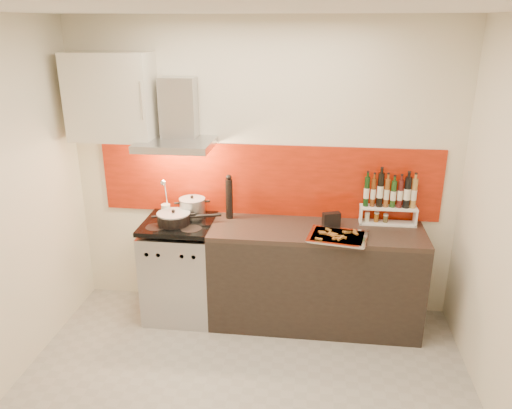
# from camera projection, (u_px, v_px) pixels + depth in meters

# --- Properties ---
(floor) EXTENTS (3.40, 3.40, 0.00)m
(floor) POSITION_uv_depth(u_px,v_px,m) (240.00, 402.00, 3.54)
(floor) COLOR #9E9991
(floor) RESTS_ON ground
(ceiling) EXTENTS (3.40, 2.80, 0.02)m
(ceiling) POSITION_uv_depth(u_px,v_px,m) (234.00, 9.00, 2.64)
(ceiling) COLOR white
(ceiling) RESTS_ON back_wall
(back_wall) EXTENTS (3.40, 0.02, 2.60)m
(back_wall) POSITION_uv_depth(u_px,v_px,m) (262.00, 171.00, 4.40)
(back_wall) COLOR silver
(back_wall) RESTS_ON ground
(backsplash) EXTENTS (3.00, 0.02, 0.64)m
(backsplash) POSITION_uv_depth(u_px,v_px,m) (268.00, 180.00, 4.41)
(backsplash) COLOR maroon
(backsplash) RESTS_ON back_wall
(range_stove) EXTENTS (0.60, 0.60, 0.91)m
(range_stove) POSITION_uv_depth(u_px,v_px,m) (181.00, 270.00, 4.49)
(range_stove) COLOR #B7B7BA
(range_stove) RESTS_ON ground
(counter) EXTENTS (1.80, 0.60, 0.90)m
(counter) POSITION_uv_depth(u_px,v_px,m) (315.00, 276.00, 4.35)
(counter) COLOR black
(counter) RESTS_ON ground
(range_hood) EXTENTS (0.62, 0.50, 0.61)m
(range_hood) POSITION_uv_depth(u_px,v_px,m) (177.00, 123.00, 4.17)
(range_hood) COLOR #B7B7BA
(range_hood) RESTS_ON back_wall
(upper_cabinet) EXTENTS (0.70, 0.35, 0.72)m
(upper_cabinet) POSITION_uv_depth(u_px,v_px,m) (111.00, 97.00, 4.15)
(upper_cabinet) COLOR beige
(upper_cabinet) RESTS_ON back_wall
(stock_pot) EXTENTS (0.23, 0.23, 0.20)m
(stock_pot) POSITION_uv_depth(u_px,v_px,m) (192.00, 207.00, 4.41)
(stock_pot) COLOR #B7B7BA
(stock_pot) RESTS_ON range_stove
(saute_pan) EXTENTS (0.54, 0.28, 0.13)m
(saute_pan) POSITION_uv_depth(u_px,v_px,m) (175.00, 218.00, 4.26)
(saute_pan) COLOR black
(saute_pan) RESTS_ON range_stove
(utensil_jar) EXTENTS (0.08, 0.12, 0.38)m
(utensil_jar) POSITION_uv_depth(u_px,v_px,m) (166.00, 207.00, 4.37)
(utensil_jar) COLOR silver
(utensil_jar) RESTS_ON range_stove
(pepper_mill) EXTENTS (0.06, 0.06, 0.40)m
(pepper_mill) POSITION_uv_depth(u_px,v_px,m) (229.00, 197.00, 4.36)
(pepper_mill) COLOR black
(pepper_mill) RESTS_ON counter
(step_shelf) EXTENTS (0.48, 0.13, 0.45)m
(step_shelf) POSITION_uv_depth(u_px,v_px,m) (389.00, 201.00, 4.23)
(step_shelf) COLOR white
(step_shelf) RESTS_ON counter
(caddy_box) EXTENTS (0.16, 0.11, 0.13)m
(caddy_box) POSITION_uv_depth(u_px,v_px,m) (331.00, 220.00, 4.23)
(caddy_box) COLOR black
(caddy_box) RESTS_ON counter
(baking_tray) EXTENTS (0.51, 0.43, 0.03)m
(baking_tray) POSITION_uv_depth(u_px,v_px,m) (338.00, 236.00, 4.01)
(baking_tray) COLOR silver
(baking_tray) RESTS_ON counter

